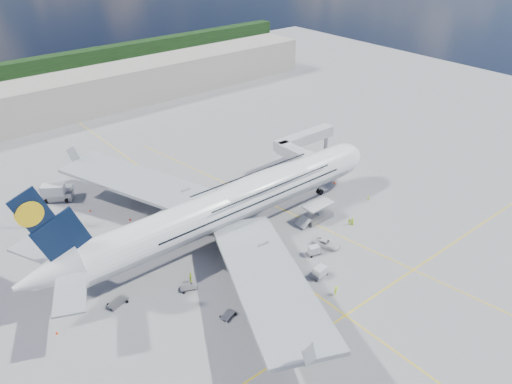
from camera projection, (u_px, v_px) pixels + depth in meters
ground at (264, 257)px, 93.05m from camera, size 300.00×300.00×0.00m
taxi_line_main at (264, 257)px, 93.04m from camera, size 0.25×220.00×0.01m
taxi_line_cross at (345, 315)px, 79.63m from camera, size 120.00×0.25×0.01m
taxi_line_diag at (284, 210)px, 107.50m from camera, size 14.16×99.06×0.01m
airliner at (232, 204)px, 96.51m from camera, size 77.26×79.15×23.71m
jet_bridge at (303, 146)px, 120.20m from camera, size 18.80×12.10×8.50m
cargo_loader at (317, 214)px, 103.68m from camera, size 8.53×3.20×3.67m
terminal at (65, 97)px, 153.81m from camera, size 180.00×16.00×12.00m
tree_line at (120, 54)px, 207.12m from camera, size 160.00×6.00×8.00m
dolly_row_a at (188, 288)px, 84.96m from camera, size 3.00×2.40×0.39m
dolly_row_b at (228, 315)px, 79.29m from camera, size 3.00×2.25×0.39m
dolly_row_c at (233, 267)px, 89.77m from camera, size 3.06×1.73×0.44m
dolly_back at (118, 302)px, 81.70m from camera, size 3.78×2.85×0.49m
dolly_nose_far at (314, 250)px, 93.32m from camera, size 3.09×2.22×1.76m
dolly_nose_near at (320, 272)px, 87.55m from camera, size 3.28×1.99×1.97m
baggage_tug at (286, 307)px, 80.39m from camera, size 2.66×1.85×1.51m
catering_truck_inner at (173, 218)px, 101.39m from camera, size 6.91×3.64×3.92m
catering_truck_outer at (57, 193)px, 110.27m from camera, size 7.31×5.70×4.02m
service_van at (326, 243)px, 95.64m from camera, size 3.85×5.54×1.41m
crew_nose at (368, 198)px, 110.45m from camera, size 0.69×0.69×1.61m
crew_loader at (349, 222)px, 102.00m from camera, size 0.86×0.93×1.54m
crew_wing at (191, 277)px, 86.39m from camera, size 1.02×1.20×1.93m
crew_van at (352, 221)px, 102.14m from camera, size 0.87×0.99×1.70m
crew_tug at (336, 291)px, 83.47m from camera, size 1.26×0.89×1.76m
cone_nose at (334, 182)px, 117.79m from camera, size 0.49×0.49×0.62m
cone_wing_left_inner at (130, 219)px, 103.89m from camera, size 0.46×0.46×0.59m
cone_wing_left_outer at (90, 210)px, 106.89m from camera, size 0.44×0.44×0.56m
cone_wing_right_inner at (265, 299)px, 82.62m from camera, size 0.39×0.39×0.50m
cone_wing_right_outer at (252, 324)px, 77.63m from camera, size 0.43×0.43×0.55m
cone_tail at (57, 333)px, 76.05m from camera, size 0.42×0.42×0.54m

